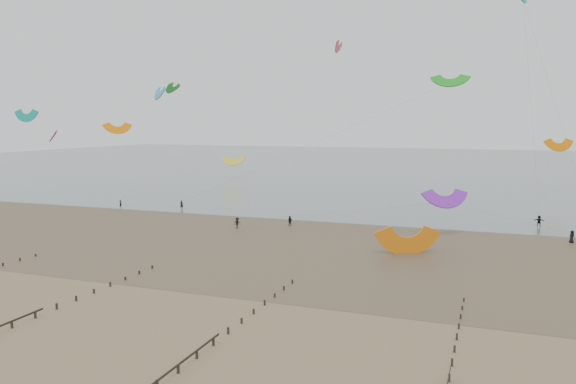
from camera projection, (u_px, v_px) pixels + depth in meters
name	position (u px, v px, depth m)	size (l,w,h in m)	color
ground	(208.00, 314.00, 51.72)	(500.00, 500.00, 0.00)	brown
sea_and_shore	(292.00, 239.00, 85.14)	(500.00, 665.00, 0.03)	#475654
kitesurfer_lead	(121.00, 204.00, 116.42)	(0.60, 0.39, 1.64)	black
kitesurfers	(457.00, 226.00, 90.85)	(115.37, 20.55, 1.89)	black
grounded_kite	(407.00, 253.00, 75.76)	(7.49, 3.92, 5.71)	orange
kites_airborne	(352.00, 115.00, 137.85)	(230.39, 114.94, 42.08)	purple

